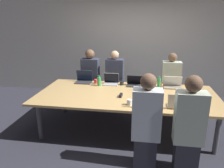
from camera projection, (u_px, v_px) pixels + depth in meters
ground_plane at (126, 129)px, 4.28m from camera, size 24.00×24.00×0.00m
curtain_wall at (134, 44)px, 5.87m from camera, size 12.00×0.06×2.80m
conference_table at (127, 96)px, 4.08m from camera, size 3.32×1.53×0.73m
laptop_far_right at (173, 84)px, 4.42m from camera, size 0.36×0.24×0.23m
person_far_right at (170, 85)px, 4.84m from camera, size 0.40×0.24×1.37m
cup_far_right at (160, 85)px, 4.43m from camera, size 0.08×0.08×0.10m
bottle_far_right at (159, 83)px, 4.35m from camera, size 0.07×0.07×0.25m
laptop_near_right at (179, 104)px, 3.41m from camera, size 0.36×0.22×0.23m
person_near_right at (189, 127)px, 2.94m from camera, size 0.40×0.24×1.40m
cup_near_right at (197, 106)px, 3.38m from camera, size 0.08×0.08×0.10m
laptop_far_midleft at (111, 81)px, 4.64m from camera, size 0.31×0.24×0.24m
person_far_midleft at (115, 81)px, 5.13m from camera, size 0.40×0.24×1.37m
bottle_far_midleft at (99, 81)px, 4.54m from camera, size 0.08×0.08×0.21m
laptop_far_center at (135, 83)px, 4.54m from camera, size 0.35×0.23×0.22m
cup_far_center at (122, 83)px, 4.59m from camera, size 0.08×0.08×0.08m
laptop_far_left at (84, 79)px, 4.78m from camera, size 0.35×0.26×0.26m
person_far_left at (91, 79)px, 5.19m from camera, size 0.40×0.24×1.39m
cup_far_left at (96, 81)px, 4.70m from camera, size 0.08×0.08×0.09m
laptop_near_midright at (146, 103)px, 3.46m from camera, size 0.35×0.22×0.23m
person_near_midright at (146, 123)px, 3.04m from camera, size 0.40×0.24×1.40m
cup_near_midright at (129, 102)px, 3.54m from camera, size 0.08×0.08×0.09m
stapler at (121, 95)px, 3.92m from camera, size 0.05×0.15×0.05m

